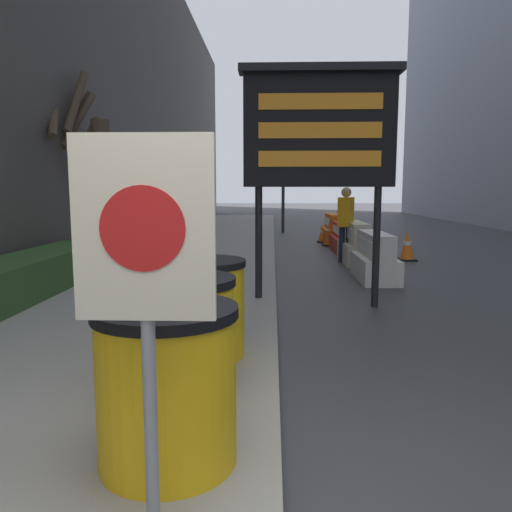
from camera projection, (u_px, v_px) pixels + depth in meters
building_left_facade at (82, 30)px, 11.42m from camera, size 0.40×50.40×10.53m
hedge_strip at (6, 282)px, 6.70m from camera, size 0.90×5.99×0.55m
bare_tree at (91, 164)px, 10.28m from camera, size 1.32×2.20×4.00m
barrel_drum_foreground at (167, 385)px, 2.75m from camera, size 0.79×0.79×0.89m
barrel_drum_middle at (182, 337)px, 3.65m from camera, size 0.79×0.79×0.89m
barrel_drum_back at (203, 308)px, 4.55m from camera, size 0.79×0.79×0.89m
warning_sign at (145, 263)px, 2.04m from camera, size 0.58×0.08×1.74m
message_board at (319, 131)px, 6.73m from camera, size 2.17×0.36×3.27m
jersey_barrier_white at (375, 259)px, 9.12m from camera, size 0.64×1.64×0.86m
jersey_barrier_cream at (355, 245)px, 11.27m from camera, size 0.60×1.70×0.92m
jersey_barrier_red_striped at (342, 239)px, 13.36m from camera, size 0.50×2.03×0.75m
jersey_barrier_orange_far at (333, 230)px, 15.38m from camera, size 0.63×1.68×0.90m
traffic_cone_near at (408, 246)px, 11.58m from camera, size 0.39×0.39×0.70m
traffic_cone_mid at (322, 234)px, 15.59m from camera, size 0.32×0.32×0.57m
traffic_cone_far at (330, 233)px, 14.66m from camera, size 0.43×0.43×0.76m
traffic_light_near_curb at (284, 146)px, 18.81m from camera, size 0.28×0.45×4.56m
pedestrian_worker at (346, 218)px, 11.19m from camera, size 0.42×0.51×1.70m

